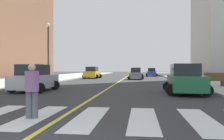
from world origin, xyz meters
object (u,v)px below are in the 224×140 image
at_px(car_yellow_second, 92,73).
at_px(car_blue_sixth, 152,72).
at_px(park_bench, 214,80).
at_px(car_green_third, 185,80).
at_px(pedestrian_crossing, 32,88).
at_px(car_gray_fourth, 136,74).
at_px(car_silver_nearest, 34,79).
at_px(car_white_fifth, 136,73).
at_px(street_lamp, 48,47).

xyz_separation_m(car_yellow_second, car_blue_sixth, (10.14, 11.19, -0.09)).
distance_m(car_yellow_second, park_bench, 22.18).
xyz_separation_m(car_green_third, pedestrian_crossing, (-6.41, -8.29, 0.08)).
height_order(car_gray_fourth, pedestrian_crossing, pedestrian_crossing).
height_order(car_silver_nearest, car_white_fifth, car_silver_nearest).
height_order(car_silver_nearest, car_yellow_second, car_silver_nearest).
distance_m(car_yellow_second, car_blue_sixth, 15.10).
xyz_separation_m(park_bench, pedestrian_crossing, (-9.67, -13.10, 0.30)).
relative_size(car_silver_nearest, pedestrian_crossing, 2.41).
bearing_deg(car_gray_fourth, pedestrian_crossing, 83.76).
height_order(car_yellow_second, car_green_third, car_green_third).
xyz_separation_m(car_white_fifth, car_blue_sixth, (3.02, 6.13, -0.02)).
distance_m(car_blue_sixth, park_bench, 28.68).
height_order(pedestrian_crossing, street_lamp, street_lamp).
distance_m(car_silver_nearest, car_green_third, 10.43).
relative_size(car_yellow_second, car_blue_sixth, 1.11).
bearing_deg(car_gray_fourth, car_white_fifth, -90.15).
height_order(car_yellow_second, car_blue_sixth, car_yellow_second).
bearing_deg(car_yellow_second, car_green_third, -62.17).
relative_size(car_silver_nearest, car_blue_sixth, 1.11).
height_order(car_gray_fourth, car_white_fifth, car_white_fifth).
height_order(car_silver_nearest, pedestrian_crossing, car_silver_nearest).
distance_m(car_green_third, car_white_fifth, 27.35).
height_order(car_white_fifth, park_bench, car_white_fifth).
bearing_deg(street_lamp, pedestrian_crossing, -69.36).
bearing_deg(pedestrian_crossing, car_gray_fourth, 66.87).
height_order(car_yellow_second, car_gray_fourth, car_yellow_second).
relative_size(car_green_third, park_bench, 2.39).
height_order(car_white_fifth, car_blue_sixth, car_white_fifth).
bearing_deg(car_yellow_second, car_white_fifth, 37.37).
relative_size(car_blue_sixth, park_bench, 2.12).
xyz_separation_m(car_yellow_second, park_bench, (13.97, -17.22, -0.20)).
distance_m(car_gray_fourth, car_blue_sixth, 14.12).
relative_size(car_yellow_second, car_green_third, 0.99).
bearing_deg(car_green_third, car_white_fifth, -80.71).
height_order(car_silver_nearest, park_bench, car_silver_nearest).
bearing_deg(car_silver_nearest, car_white_fifth, 76.66).
bearing_deg(car_white_fifth, pedestrian_crossing, 87.77).
bearing_deg(car_white_fifth, car_yellow_second, 37.79).
bearing_deg(street_lamp, car_white_fifth, 60.90).
xyz_separation_m(car_blue_sixth, street_lamp, (-12.66, -23.44, 3.29)).
height_order(car_yellow_second, street_lamp, street_lamp).
bearing_deg(car_blue_sixth, car_green_third, 92.22).
distance_m(car_blue_sixth, pedestrian_crossing, 41.93).
xyz_separation_m(car_yellow_second, car_gray_fourth, (7.15, -2.61, -0.11)).
relative_size(car_silver_nearest, car_gray_fourth, 1.15).
bearing_deg(street_lamp, park_bench, -16.81).
xyz_separation_m(car_white_fifth, park_bench, (6.85, -22.29, -0.14)).
bearing_deg(pedestrian_crossing, car_yellow_second, 80.80).
bearing_deg(car_gray_fourth, park_bench, 114.65).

